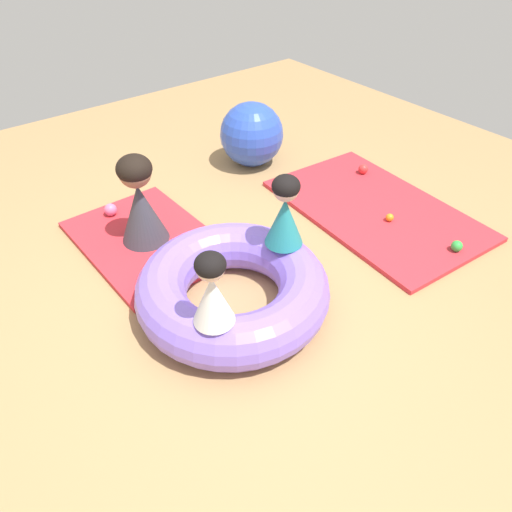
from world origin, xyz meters
TOP-DOWN VIEW (x-y plane):
  - ground_plane at (0.00, 0.00)m, footprint 8.00×8.00m
  - gym_mat_far_right at (-0.14, 1.65)m, footprint 1.94×1.28m
  - gym_mat_far_left at (-0.98, -0.18)m, footprint 1.37×0.98m
  - inflatable_cushion at (0.06, -0.06)m, footprint 1.31×1.31m
  - child_in_white at (0.37, -0.41)m, footprint 0.33×0.33m
  - child_in_teal at (0.05, 0.40)m, footprint 0.33×0.33m
  - adult_seated at (-0.98, -0.18)m, footprint 0.52×0.52m
  - play_ball_orange at (0.07, 1.58)m, footprint 0.07×0.07m
  - play_ball_pink at (-1.47, -0.25)m, footprint 0.11×0.11m
  - play_ball_green at (0.67, 1.67)m, footprint 0.09×0.09m
  - play_ball_red at (-0.63, 2.02)m, footprint 0.09×0.09m
  - play_ball_teal at (-0.52, 0.11)m, footprint 0.10×0.10m
  - exercise_ball_large at (-1.54, 1.34)m, footprint 0.64×0.64m

SIDE VIEW (x-z plane):
  - ground_plane at x=0.00m, z-range 0.00..0.00m
  - gym_mat_far_right at x=-0.14m, z-range 0.00..0.04m
  - gym_mat_far_left at x=-0.98m, z-range 0.00..0.04m
  - play_ball_orange at x=0.07m, z-range 0.04..0.11m
  - play_ball_green at x=0.67m, z-range 0.04..0.13m
  - play_ball_red at x=-0.63m, z-range 0.04..0.13m
  - play_ball_teal at x=-0.52m, z-range 0.04..0.14m
  - play_ball_pink at x=-1.47m, z-range 0.04..0.15m
  - inflatable_cushion at x=0.06m, z-range 0.00..0.35m
  - exercise_ball_large at x=-1.54m, z-range 0.00..0.64m
  - adult_seated at x=-0.98m, z-range 0.03..0.77m
  - child_in_white at x=0.37m, z-range 0.34..0.82m
  - child_in_teal at x=0.05m, z-range 0.34..0.86m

